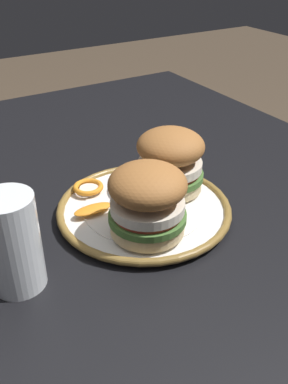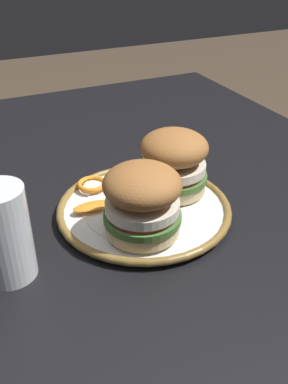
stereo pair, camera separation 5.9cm
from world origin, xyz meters
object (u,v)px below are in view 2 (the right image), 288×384
at_px(sandwich_half_left, 174,161).
at_px(dining_table, 141,277).
at_px(drinking_glass, 5,239).
at_px(sandwich_half_right, 142,199).
at_px(dinner_plate, 144,209).

bearing_deg(sandwich_half_left, dining_table, -54.33).
relative_size(sandwich_half_left, drinking_glass, 1.19).
bearing_deg(dining_table, drinking_glass, -86.41).
bearing_deg(sandwich_half_right, dinner_plate, 152.99).
height_order(sandwich_half_right, drinking_glass, drinking_glass).
bearing_deg(dining_table, sandwich_half_left, 125.67).
bearing_deg(sandwich_half_right, drinking_glass, -92.66).
xyz_separation_m(dinner_plate, sandwich_half_right, (0.06, -0.03, 0.06)).
xyz_separation_m(sandwich_half_left, drinking_glass, (0.07, -0.27, -0.01)).
bearing_deg(sandwich_half_left, dinner_plate, -70.20).
bearing_deg(drinking_glass, sandwich_half_left, 104.83).
bearing_deg(drinking_glass, dinner_plate, 103.33).
bearing_deg(dinner_plate, sandwich_half_left, 109.80).
bearing_deg(dinner_plate, drinking_glass, -76.67).
xyz_separation_m(sandwich_half_left, sandwich_half_right, (0.08, -0.09, 0.00)).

